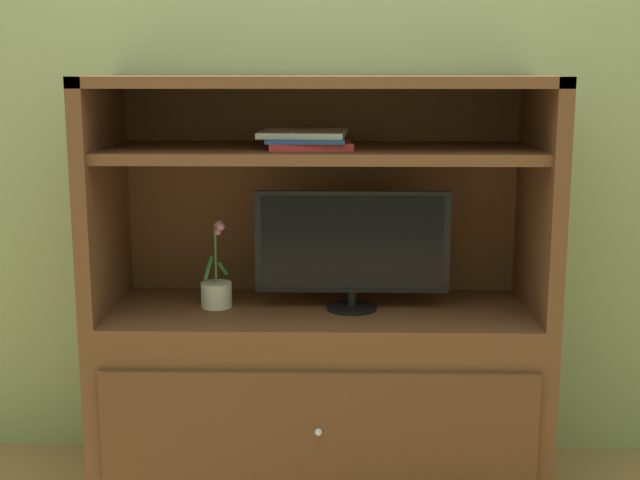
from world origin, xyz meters
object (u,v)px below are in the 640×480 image
Objects in this scene: tv_monitor at (352,246)px; magazine_stack at (307,139)px; media_console at (320,355)px; potted_plant at (217,290)px.

magazine_stack reaches higher than tv_monitor.
tv_monitor is 2.00× the size of magazine_stack.
media_console is 4.63× the size of magazine_stack.
potted_plant is (-0.36, 0.00, 0.23)m from media_console.
media_console is 0.43m from potted_plant.
media_console is 0.41m from tv_monitor.
tv_monitor is at bearing -4.81° from magazine_stack.
magazine_stack is at bearing -2.09° from potted_plant.
media_console is 2.31× the size of tv_monitor.
potted_plant is at bearing 179.33° from media_console.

